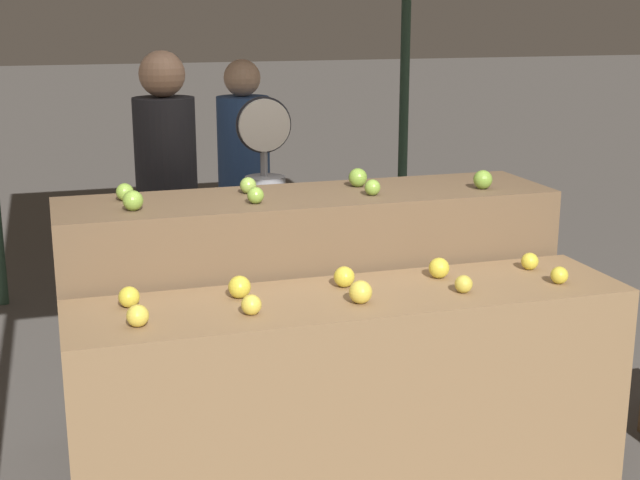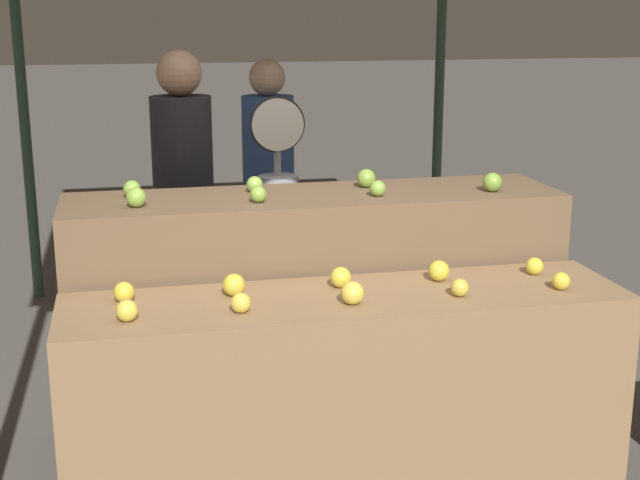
% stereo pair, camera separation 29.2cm
% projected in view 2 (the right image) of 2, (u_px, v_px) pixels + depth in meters
% --- Properties ---
extents(display_counter_front, '(2.20, 0.55, 0.87)m').
position_uv_depth(display_counter_front, '(347.00, 400.00, 3.55)').
color(display_counter_front, olive).
rests_on(display_counter_front, ground_plane).
extents(display_counter_back, '(2.20, 0.55, 1.15)m').
position_uv_depth(display_counter_back, '(315.00, 317.00, 4.08)').
color(display_counter_back, brown).
rests_on(display_counter_back, ground_plane).
extents(apple_front_0, '(0.08, 0.08, 0.08)m').
position_uv_depth(apple_front_0, '(127.00, 311.00, 3.15)').
color(apple_front_0, yellow).
rests_on(apple_front_0, display_counter_front).
extents(apple_front_1, '(0.08, 0.08, 0.08)m').
position_uv_depth(apple_front_1, '(241.00, 303.00, 3.24)').
color(apple_front_1, yellow).
rests_on(apple_front_1, display_counter_front).
extents(apple_front_2, '(0.09, 0.09, 0.09)m').
position_uv_depth(apple_front_2, '(352.00, 293.00, 3.33)').
color(apple_front_2, yellow).
rests_on(apple_front_2, display_counter_front).
extents(apple_front_3, '(0.07, 0.07, 0.07)m').
position_uv_depth(apple_front_3, '(460.00, 288.00, 3.43)').
color(apple_front_3, gold).
rests_on(apple_front_3, display_counter_front).
extents(apple_front_4, '(0.07, 0.07, 0.07)m').
position_uv_depth(apple_front_4, '(561.00, 281.00, 3.51)').
color(apple_front_4, gold).
rests_on(apple_front_4, display_counter_front).
extents(apple_front_5, '(0.08, 0.08, 0.08)m').
position_uv_depth(apple_front_5, '(124.00, 292.00, 3.36)').
color(apple_front_5, gold).
rests_on(apple_front_5, display_counter_front).
extents(apple_front_6, '(0.09, 0.09, 0.09)m').
position_uv_depth(apple_front_6, '(234.00, 285.00, 3.43)').
color(apple_front_6, gold).
rests_on(apple_front_6, display_counter_front).
extents(apple_front_7, '(0.08, 0.08, 0.08)m').
position_uv_depth(apple_front_7, '(342.00, 277.00, 3.53)').
color(apple_front_7, gold).
rests_on(apple_front_7, display_counter_front).
extents(apple_front_8, '(0.09, 0.09, 0.09)m').
position_uv_depth(apple_front_8, '(439.00, 271.00, 3.62)').
color(apple_front_8, gold).
rests_on(apple_front_8, display_counter_front).
extents(apple_front_9, '(0.07, 0.07, 0.07)m').
position_uv_depth(apple_front_9, '(535.00, 266.00, 3.71)').
color(apple_front_9, gold).
rests_on(apple_front_9, display_counter_front).
extents(apple_back_0, '(0.08, 0.08, 0.08)m').
position_uv_depth(apple_back_0, '(136.00, 197.00, 3.66)').
color(apple_back_0, '#84AD3D').
rests_on(apple_back_0, display_counter_back).
extents(apple_back_1, '(0.07, 0.07, 0.07)m').
position_uv_depth(apple_back_1, '(258.00, 194.00, 3.76)').
color(apple_back_1, '#84AD3D').
rests_on(apple_back_1, display_counter_back).
extents(apple_back_2, '(0.07, 0.07, 0.07)m').
position_uv_depth(apple_back_2, '(378.00, 188.00, 3.88)').
color(apple_back_2, '#84AD3D').
rests_on(apple_back_2, display_counter_back).
extents(apple_back_3, '(0.09, 0.09, 0.09)m').
position_uv_depth(apple_back_3, '(492.00, 182.00, 3.98)').
color(apple_back_3, '#7AA338').
rests_on(apple_back_3, display_counter_back).
extents(apple_back_4, '(0.07, 0.07, 0.07)m').
position_uv_depth(apple_back_4, '(132.00, 189.00, 3.86)').
color(apple_back_4, '#84AD3D').
rests_on(apple_back_4, display_counter_back).
extents(apple_back_5, '(0.07, 0.07, 0.07)m').
position_uv_depth(apple_back_5, '(255.00, 184.00, 3.96)').
color(apple_back_5, '#8EB247').
rests_on(apple_back_5, display_counter_back).
extents(apple_back_6, '(0.09, 0.09, 0.09)m').
position_uv_depth(apple_back_6, '(366.00, 178.00, 4.07)').
color(apple_back_6, '#7AA338').
rests_on(apple_back_6, display_counter_back).
extents(produce_scale, '(0.28, 0.20, 1.53)m').
position_uv_depth(produce_scale, '(278.00, 181.00, 4.42)').
color(produce_scale, '#99999E').
rests_on(produce_scale, ground_plane).
extents(person_vendor_at_scale, '(0.31, 0.31, 1.75)m').
position_uv_depth(person_vendor_at_scale, '(184.00, 192.00, 4.59)').
color(person_vendor_at_scale, '#2D2D38').
rests_on(person_vendor_at_scale, ground_plane).
extents(person_customer_left, '(0.37, 0.37, 1.66)m').
position_uv_depth(person_customer_left, '(269.00, 174.00, 5.41)').
color(person_customer_left, '#2D2D38').
rests_on(person_customer_left, ground_plane).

